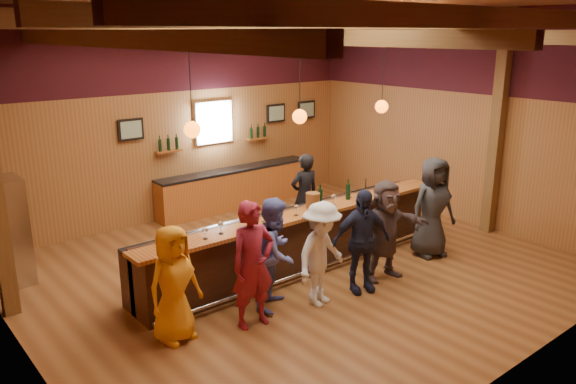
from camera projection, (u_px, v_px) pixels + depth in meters
name	position (u px, v px, depth m)	size (l,w,h in m)	color
room	(298.00, 85.00, 9.07)	(9.04, 9.00, 4.52)	brown
bar_counter	(294.00, 239.00, 9.89)	(6.30, 1.07, 1.11)	black
back_bar_cabinet	(236.00, 188.00, 13.28)	(4.00, 0.52, 0.95)	#92491A
window	(214.00, 122.00, 12.77)	(0.95, 0.09, 0.95)	silver
framed_pictures	(245.00, 117.00, 13.27)	(5.35, 0.05, 0.45)	black
wine_shelves	(216.00, 141.00, 12.84)	(3.00, 0.18, 0.30)	#92491A
pendant_lights	(300.00, 116.00, 9.16)	(4.24, 0.24, 1.37)	black
stainless_fridge	(3.00, 233.00, 9.09)	(0.70, 0.70, 1.80)	silver
customer_orange	(174.00, 284.00, 7.45)	(0.79, 0.52, 1.62)	orange
customer_redvest	(253.00, 265.00, 7.80)	(0.67, 0.44, 1.83)	maroon
customer_denim	(276.00, 253.00, 8.38)	(0.83, 0.65, 1.71)	#555FAB
customer_white	(321.00, 254.00, 8.43)	(1.06, 0.61, 1.63)	silver
customer_navy	(361.00, 241.00, 8.87)	(0.99, 0.41, 1.69)	#1C2039
customer_brown	(385.00, 230.00, 9.34)	(1.59, 0.51, 1.72)	#544343
customer_dark	(433.00, 207.00, 10.29)	(0.91, 0.59, 1.87)	#292A2C
bartender	(304.00, 196.00, 11.28)	(0.63, 0.41, 1.72)	black
ice_bucket	(313.00, 200.00, 9.64)	(0.24, 0.24, 0.27)	brown
bottle_a	(320.00, 197.00, 9.78)	(0.08, 0.08, 0.38)	black
bottle_b	(348.00, 192.00, 10.13)	(0.08, 0.08, 0.37)	black
glass_a	(175.00, 236.00, 7.94)	(0.09, 0.09, 0.20)	silver
glass_b	(205.00, 231.00, 8.19)	(0.08, 0.08, 0.18)	silver
glass_c	(221.00, 225.00, 8.40)	(0.09, 0.09, 0.20)	silver
glass_d	(263.00, 215.00, 8.94)	(0.07, 0.07, 0.16)	silver
glass_e	(296.00, 208.00, 9.24)	(0.08, 0.08, 0.19)	silver
glass_f	(334.00, 197.00, 9.78)	(0.09, 0.09, 0.20)	silver
glass_g	(350.00, 191.00, 10.23)	(0.08, 0.08, 0.18)	silver
glass_h	(389.00, 184.00, 10.70)	(0.08, 0.08, 0.18)	silver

